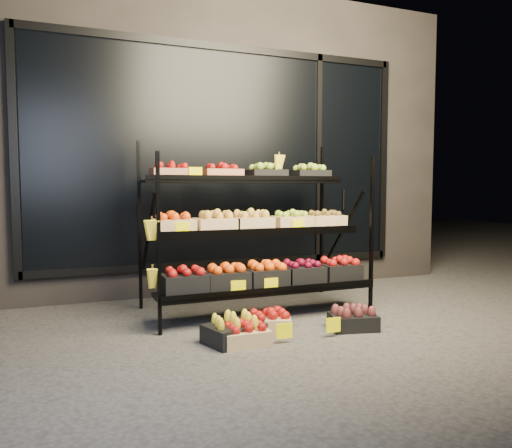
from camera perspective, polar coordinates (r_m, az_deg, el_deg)
name	(u,v)px	position (r m, az deg, el deg)	size (l,w,h in m)	color
ground	(283,328)	(4.40, 3.06, -11.74)	(24.00, 24.00, 0.00)	#514F4C
building	(200,146)	(6.69, -6.42, 8.84)	(6.00, 2.08, 3.50)	#2D2826
display_rack	(255,231)	(4.79, -0.08, -0.84)	(2.18, 1.02, 1.66)	black
tag_floor_a	(284,336)	(3.97, 3.25, -12.65)	(0.13, 0.01, 0.12)	#FFF500
tag_floor_b	(333,330)	(4.16, 8.82, -11.87)	(0.13, 0.01, 0.12)	#FFF500
floor_crate_left	(245,334)	(3.92, -1.31, -12.44)	(0.37, 0.28, 0.19)	#D6B37B
floor_crate_midleft	(234,330)	(3.98, -2.56, -12.01)	(0.50, 0.43, 0.21)	black
floor_crate_midright	(270,321)	(4.28, 1.56, -11.01)	(0.42, 0.37, 0.19)	#D6B37B
floor_crate_right	(353,319)	(4.40, 11.03, -10.58)	(0.43, 0.36, 0.20)	black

